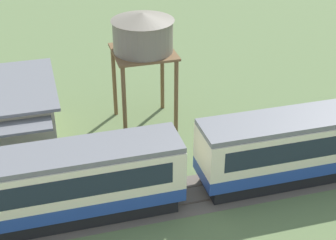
% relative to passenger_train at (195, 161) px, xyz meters
% --- Properties ---
extents(ground_plane, '(600.00, 600.00, 0.00)m').
position_rel_passenger_train_xyz_m(ground_plane, '(3.12, 0.33, -2.35)').
color(ground_plane, '#607547').
extents(passenger_train, '(81.95, 2.99, 4.24)m').
position_rel_passenger_train_xyz_m(passenger_train, '(0.00, 0.00, 0.00)').
color(passenger_train, '#234293').
rests_on(passenger_train, ground_plane).
extents(railway_track, '(140.93, 3.60, 0.04)m').
position_rel_passenger_train_xyz_m(railway_track, '(-6.43, -0.00, -2.34)').
color(railway_track, '#665B51').
rests_on(railway_track, ground_plane).
extents(water_tower, '(4.16, 4.16, 8.13)m').
position_rel_passenger_train_xyz_m(water_tower, '(-0.77, 8.84, 4.26)').
color(water_tower, brown).
rests_on(water_tower, ground_plane).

